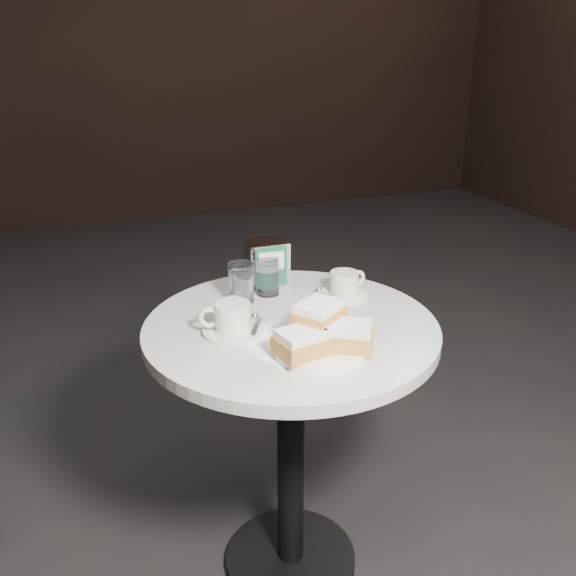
# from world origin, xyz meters

# --- Properties ---
(ground) EXTENTS (7.00, 7.00, 0.00)m
(ground) POSITION_xyz_m (0.00, 0.00, 0.00)
(ground) COLOR black
(ground) RESTS_ON ground
(cafe_table) EXTENTS (0.70, 0.70, 0.74)m
(cafe_table) POSITION_xyz_m (0.00, 0.00, 0.55)
(cafe_table) COLOR black
(cafe_table) RESTS_ON ground
(sugar_spill) EXTENTS (0.33, 0.33, 0.00)m
(sugar_spill) POSITION_xyz_m (-0.01, -0.09, 0.75)
(sugar_spill) COLOR white
(sugar_spill) RESTS_ON cafe_table
(beignet_plate) EXTENTS (0.23, 0.23, 0.10)m
(beignet_plate) POSITION_xyz_m (0.01, -0.15, 0.78)
(beignet_plate) COLOR silver
(beignet_plate) RESTS_ON cafe_table
(coffee_cup_left) EXTENTS (0.17, 0.17, 0.07)m
(coffee_cup_left) POSITION_xyz_m (-0.14, 0.01, 0.78)
(coffee_cup_left) COLOR beige
(coffee_cup_left) RESTS_ON cafe_table
(coffee_cup_right) EXTENTS (0.16, 0.16, 0.07)m
(coffee_cup_right) POSITION_xyz_m (0.19, 0.11, 0.77)
(coffee_cup_right) COLOR white
(coffee_cup_right) RESTS_ON cafe_table
(water_glass_left) EXTENTS (0.07, 0.07, 0.10)m
(water_glass_left) POSITION_xyz_m (-0.07, 0.17, 0.79)
(water_glass_left) COLOR white
(water_glass_left) RESTS_ON cafe_table
(water_glass_right) EXTENTS (0.06, 0.06, 0.10)m
(water_glass_right) POSITION_xyz_m (0.01, 0.19, 0.79)
(water_glass_right) COLOR silver
(water_glass_right) RESTS_ON cafe_table
(napkin_dispenser) EXTENTS (0.11, 0.10, 0.13)m
(napkin_dispenser) POSITION_xyz_m (0.03, 0.25, 0.81)
(napkin_dispenser) COLOR silver
(napkin_dispenser) RESTS_ON cafe_table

